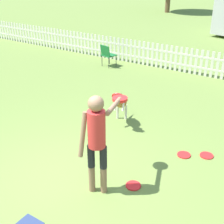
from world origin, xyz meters
TOP-DOWN VIEW (x-y plane):
  - ground_plane at (0.00, 0.00)m, footprint 240.00×240.00m
  - handler_person at (0.61, 0.17)m, footprint 0.42×1.15m
  - leaping_dog at (-0.34, 2.38)m, footprint 0.57×0.99m
  - frisbee_near_handler at (1.45, 1.94)m, footprint 0.27×0.27m
  - frisbee_near_dog at (1.84, 2.17)m, footprint 0.27×0.27m
  - frisbee_midfield at (1.06, 0.56)m, footprint 0.27×0.27m
  - picket_fence at (-0.00, 6.84)m, footprint 27.22×0.04m
  - folding_chair_center at (-3.09, 5.94)m, footprint 0.53×0.54m

SIDE VIEW (x-z plane):
  - ground_plane at x=0.00m, z-range 0.00..0.00m
  - frisbee_near_handler at x=1.45m, z-range 0.00..0.02m
  - frisbee_near_dog at x=1.84m, z-range 0.00..0.02m
  - frisbee_midfield at x=1.06m, z-range 0.00..0.02m
  - picket_fence at x=0.00m, z-range 0.00..0.88m
  - folding_chair_center at x=-3.09m, z-range 0.08..0.88m
  - leaping_dog at x=-0.34m, z-range 0.09..1.07m
  - handler_person at x=0.61m, z-range 0.23..1.98m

